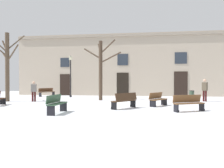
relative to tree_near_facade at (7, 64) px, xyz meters
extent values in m
plane|color=white|center=(8.18, -1.32, -2.89)|extent=(38.22, 38.22, 0.00)
cube|color=tan|center=(8.18, 8.37, 0.47)|extent=(23.89, 0.40, 6.73)
cube|color=gray|center=(8.18, 8.12, 3.59)|extent=(23.89, 0.30, 0.24)
cube|color=black|center=(1.75, 8.15, -1.71)|extent=(1.14, 0.08, 2.36)
cube|color=#262D38|center=(1.75, 8.15, 0.77)|extent=(1.03, 0.06, 1.02)
cube|color=black|center=(8.22, 8.15, -1.65)|extent=(1.28, 0.08, 2.49)
cube|color=#262D38|center=(8.22, 8.15, 1.01)|extent=(1.15, 0.06, 1.22)
cube|color=black|center=(14.27, 8.15, -1.60)|extent=(1.36, 0.08, 2.59)
cube|color=#262D38|center=(14.27, 8.15, 1.09)|extent=(1.23, 0.06, 1.19)
cylinder|color=#4C3D2D|center=(0.00, 0.00, -0.21)|extent=(0.32, 0.32, 5.36)
cylinder|color=#4C3D2D|center=(0.56, -0.16, 0.83)|extent=(1.21, 0.45, 1.33)
cylinder|color=#4C3D2D|center=(-0.30, -0.23, 0.96)|extent=(0.74, 0.59, 0.76)
cylinder|color=#4C3D2D|center=(0.58, 0.26, 1.72)|extent=(1.25, 0.64, 1.24)
cylinder|color=#4C3D2D|center=(-0.49, 0.46, 0.67)|extent=(1.07, 1.02, 0.74)
cylinder|color=#4C3D2D|center=(-0.31, 0.18, 1.43)|extent=(0.77, 0.52, 1.01)
cylinder|color=#423326|center=(7.00, 2.14, -0.44)|extent=(0.31, 0.31, 4.91)
cylinder|color=#423326|center=(6.23, 2.43, 1.01)|extent=(1.63, 0.73, 1.02)
cylinder|color=#423326|center=(7.85, 2.05, 0.62)|extent=(1.76, 0.30, 0.92)
cylinder|color=#423326|center=(7.61, 2.04, 1.50)|extent=(1.32, 0.32, 1.16)
cylinder|color=#423326|center=(6.85, 2.39, 1.37)|extent=(0.44, 0.66, 0.98)
cylinder|color=black|center=(3.32, 5.42, -1.05)|extent=(0.10, 0.10, 3.68)
cylinder|color=black|center=(3.32, 5.42, -2.79)|extent=(0.22, 0.22, 0.20)
cube|color=beige|center=(3.32, 5.42, 0.96)|extent=(0.24, 0.24, 0.36)
cone|color=black|center=(3.32, 5.42, 1.14)|extent=(0.30, 0.30, 0.14)
cylinder|color=#2D3D2D|center=(14.79, 5.05, -2.54)|extent=(0.42, 0.42, 0.71)
torus|color=black|center=(14.79, 5.05, -2.17)|extent=(0.45, 0.45, 0.04)
cube|color=brown|center=(12.95, -4.27, -2.47)|extent=(1.70, 1.15, 0.05)
cube|color=brown|center=(12.86, -4.11, -2.23)|extent=(1.56, 0.88, 0.40)
cube|color=black|center=(12.24, -4.64, -2.68)|extent=(0.22, 0.35, 0.42)
torus|color=black|center=(12.31, -4.77, -2.81)|extent=(0.16, 0.11, 0.17)
cube|color=black|center=(13.65, -3.90, -2.68)|extent=(0.22, 0.35, 0.42)
torus|color=black|center=(13.72, -4.04, -2.81)|extent=(0.16, 0.11, 0.17)
cube|color=#3D2819|center=(9.46, -3.40, -2.45)|extent=(1.37, 1.71, 0.05)
cube|color=#3D2819|center=(9.61, -3.50, -2.20)|extent=(1.14, 1.55, 0.42)
cube|color=black|center=(9.95, -2.71, -2.67)|extent=(0.33, 0.26, 0.44)
torus|color=black|center=(9.82, -2.62, -2.81)|extent=(0.12, 0.16, 0.17)
cube|color=black|center=(8.98, -4.09, -2.67)|extent=(0.33, 0.26, 0.44)
torus|color=black|center=(8.85, -4.00, -2.81)|extent=(0.12, 0.16, 0.17)
cube|color=#2D4C33|center=(6.44, -5.91, -2.41)|extent=(0.41, 1.74, 0.05)
cube|color=#2D4C33|center=(6.25, -5.91, -2.18)|extent=(0.10, 1.74, 0.39)
cube|color=black|center=(6.44, -6.72, -2.65)|extent=(0.37, 0.06, 0.48)
torus|color=black|center=(6.60, -6.72, -2.81)|extent=(0.03, 0.17, 0.17)
cube|color=black|center=(6.44, -5.10, -2.65)|extent=(0.37, 0.06, 0.48)
torus|color=black|center=(6.60, -5.10, -2.81)|extent=(0.03, 0.17, 0.17)
cube|color=#51331E|center=(0.52, 6.14, -2.43)|extent=(1.24, 1.73, 0.05)
cube|color=#51331E|center=(0.36, 6.23, -2.21)|extent=(0.99, 1.58, 0.35)
cube|color=black|center=(0.11, 5.43, -2.66)|extent=(0.35, 0.24, 0.46)
torus|color=black|center=(0.25, 5.35, -2.81)|extent=(0.11, 0.16, 0.17)
cube|color=black|center=(0.94, 6.84, -2.66)|extent=(0.35, 0.24, 0.46)
torus|color=black|center=(1.07, 6.76, -2.81)|extent=(0.11, 0.16, 0.17)
cube|color=black|center=(1.12, -2.28, -2.67)|extent=(0.39, 0.15, 0.44)
torus|color=black|center=(1.28, -2.24, -2.81)|extent=(0.07, 0.17, 0.17)
cube|color=brown|center=(11.52, -1.78, -2.47)|extent=(1.21, 1.59, 0.05)
cube|color=brown|center=(11.34, -1.67, -2.23)|extent=(0.93, 1.42, 0.40)
cube|color=black|center=(11.14, -2.40, -2.68)|extent=(0.38, 0.26, 0.42)
torus|color=black|center=(11.29, -2.50, -2.81)|extent=(0.11, 0.16, 0.17)
cube|color=black|center=(11.90, -1.16, -2.68)|extent=(0.38, 0.26, 0.42)
torus|color=black|center=(12.05, -1.25, -2.81)|extent=(0.11, 0.16, 0.17)
cylinder|color=#350F0F|center=(15.17, 2.23, -2.47)|extent=(0.14, 0.14, 0.84)
cylinder|color=#350F0F|center=(15.31, 2.11, -2.47)|extent=(0.14, 0.14, 0.84)
cube|color=#4C4233|center=(15.24, 2.17, -1.72)|extent=(0.43, 0.41, 0.65)
sphere|color=tan|center=(15.24, 2.17, -1.25)|extent=(0.23, 0.23, 0.23)
cylinder|color=#350F0F|center=(2.22, 0.15, -2.51)|extent=(0.14, 0.14, 0.76)
cylinder|color=#350F0F|center=(2.04, 0.11, -2.51)|extent=(0.14, 0.14, 0.76)
cube|color=slate|center=(2.13, 0.13, -1.84)|extent=(0.42, 0.29, 0.58)
sphere|color=tan|center=(2.13, 0.13, -1.42)|extent=(0.21, 0.21, 0.21)
camera|label=1|loc=(10.76, -16.82, -1.31)|focal=37.47mm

